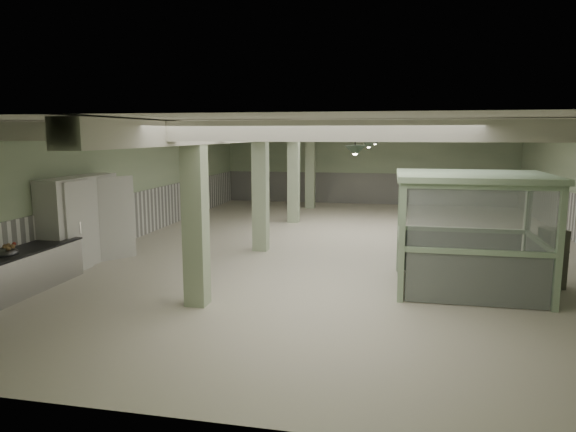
# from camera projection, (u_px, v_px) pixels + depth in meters

# --- Properties ---
(floor) EXTENTS (20.00, 20.00, 0.00)m
(floor) POSITION_uv_depth(u_px,v_px,m) (349.00, 247.00, 15.59)
(floor) COLOR beige
(floor) RESTS_ON ground
(ceiling) EXTENTS (14.00, 20.00, 0.02)m
(ceiling) POSITION_uv_depth(u_px,v_px,m) (351.00, 127.00, 15.02)
(ceiling) COLOR silver
(ceiling) RESTS_ON wall_back
(wall_back) EXTENTS (14.00, 0.02, 3.60)m
(wall_back) POSITION_uv_depth(u_px,v_px,m) (368.00, 167.00, 24.98)
(wall_back) COLOR #AFC29B
(wall_back) RESTS_ON floor
(wall_front) EXTENTS (14.00, 0.02, 3.60)m
(wall_front) POSITION_uv_depth(u_px,v_px,m) (272.00, 279.00, 5.64)
(wall_front) COLOR #AFC29B
(wall_front) RESTS_ON floor
(wall_left) EXTENTS (0.02, 20.00, 3.60)m
(wall_left) POSITION_uv_depth(u_px,v_px,m) (135.00, 183.00, 16.71)
(wall_left) COLOR #AFC29B
(wall_left) RESTS_ON floor
(wainscot_left) EXTENTS (0.05, 19.90, 1.50)m
(wainscot_left) POSITION_uv_depth(u_px,v_px,m) (137.00, 215.00, 16.87)
(wainscot_left) COLOR white
(wainscot_left) RESTS_ON floor
(wainscot_back) EXTENTS (13.90, 0.05, 1.50)m
(wainscot_back) POSITION_uv_depth(u_px,v_px,m) (367.00, 189.00, 25.12)
(wainscot_back) COLOR white
(wainscot_back) RESTS_ON floor
(girder) EXTENTS (0.45, 19.90, 0.40)m
(girder) POSITION_uv_depth(u_px,v_px,m) (268.00, 134.00, 15.56)
(girder) COLOR beige
(girder) RESTS_ON ceiling
(beam_a) EXTENTS (13.90, 0.35, 0.32)m
(beam_a) POSITION_uv_depth(u_px,v_px,m) (310.00, 131.00, 7.80)
(beam_a) COLOR beige
(beam_a) RESTS_ON ceiling
(beam_b) EXTENTS (13.90, 0.35, 0.32)m
(beam_b) POSITION_uv_depth(u_px,v_px,m) (330.00, 132.00, 10.22)
(beam_b) COLOR beige
(beam_b) RESTS_ON ceiling
(beam_c) EXTENTS (13.90, 0.35, 0.32)m
(beam_c) POSITION_uv_depth(u_px,v_px,m) (343.00, 132.00, 12.63)
(beam_c) COLOR beige
(beam_c) RESTS_ON ceiling
(beam_d) EXTENTS (13.90, 0.35, 0.32)m
(beam_d) POSITION_uv_depth(u_px,v_px,m) (351.00, 133.00, 15.05)
(beam_d) COLOR beige
(beam_d) RESTS_ON ceiling
(beam_e) EXTENTS (13.90, 0.35, 0.32)m
(beam_e) POSITION_uv_depth(u_px,v_px,m) (357.00, 133.00, 17.47)
(beam_e) COLOR beige
(beam_e) RESTS_ON ceiling
(beam_f) EXTENTS (13.90, 0.35, 0.32)m
(beam_f) POSITION_uv_depth(u_px,v_px,m) (362.00, 133.00, 19.89)
(beam_f) COLOR beige
(beam_f) RESTS_ON ceiling
(beam_g) EXTENTS (13.90, 0.35, 0.32)m
(beam_g) POSITION_uv_depth(u_px,v_px,m) (365.00, 133.00, 22.31)
(beam_g) COLOR beige
(beam_g) RESTS_ON ceiling
(column_a) EXTENTS (0.42, 0.42, 3.60)m
(column_a) POSITION_uv_depth(u_px,v_px,m) (195.00, 216.00, 10.00)
(column_a) COLOR #A6B894
(column_a) RESTS_ON floor
(column_b) EXTENTS (0.42, 0.42, 3.60)m
(column_b) POSITION_uv_depth(u_px,v_px,m) (261.00, 189.00, 14.84)
(column_b) COLOR #A6B894
(column_b) RESTS_ON floor
(column_c) EXTENTS (0.42, 0.42, 3.60)m
(column_c) POSITION_uv_depth(u_px,v_px,m) (294.00, 176.00, 19.68)
(column_c) COLOR #A6B894
(column_c) RESTS_ON floor
(column_d) EXTENTS (0.42, 0.42, 3.60)m
(column_d) POSITION_uv_depth(u_px,v_px,m) (310.00, 169.00, 23.54)
(column_d) COLOR #A6B894
(column_d) RESTS_ON floor
(pendant_front) EXTENTS (0.44, 0.44, 0.22)m
(pendant_front) POSITION_uv_depth(u_px,v_px,m) (355.00, 151.00, 10.17)
(pendant_front) COLOR #304031
(pendant_front) RESTS_ON ceiling
(pendant_mid) EXTENTS (0.44, 0.44, 0.22)m
(pendant_mid) POSITION_uv_depth(u_px,v_px,m) (369.00, 145.00, 15.49)
(pendant_mid) COLOR #304031
(pendant_mid) RESTS_ON ceiling
(pendant_back) EXTENTS (0.44, 0.44, 0.22)m
(pendant_back) POSITION_uv_depth(u_px,v_px,m) (375.00, 143.00, 20.33)
(pendant_back) COLOR #304031
(pendant_back) RESTS_ON ceiling
(veg_colander) EXTENTS (0.58, 0.58, 0.22)m
(veg_colander) POSITION_uv_depth(u_px,v_px,m) (6.00, 250.00, 10.62)
(veg_colander) COLOR #444449
(veg_colander) RESTS_ON prep_counter
(walkin_cooler) EXTENTS (1.13, 2.64, 2.42)m
(walkin_cooler) POSITION_uv_depth(u_px,v_px,m) (81.00, 219.00, 13.25)
(walkin_cooler) COLOR silver
(walkin_cooler) RESTS_ON floor
(guard_booth) EXTENTS (3.18, 2.69, 2.55)m
(guard_booth) POSITION_uv_depth(u_px,v_px,m) (471.00, 211.00, 11.06)
(guard_booth) COLOR #9FBD97
(guard_booth) RESTS_ON floor
(filing_cabinet) EXTENTS (0.54, 0.68, 1.31)m
(filing_cabinet) POSITION_uv_depth(u_px,v_px,m) (552.00, 258.00, 11.42)
(filing_cabinet) COLOR #525446
(filing_cabinet) RESTS_ON floor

